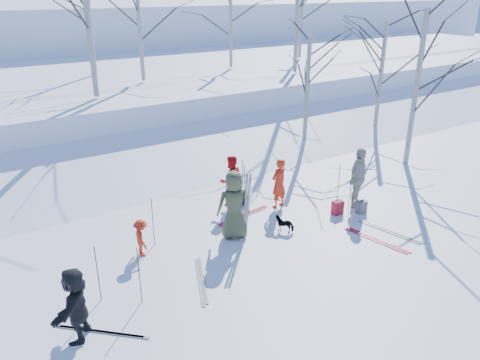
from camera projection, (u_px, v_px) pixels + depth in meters
ground at (271, 243)px, 12.40m from camera, size 120.00×120.00×0.00m
snow_ramp at (162, 161)px, 17.78m from camera, size 70.00×9.49×4.12m
snow_plateau at (85, 93)px, 25.23m from camera, size 70.00×18.00×2.20m
far_hill at (16, 39)px, 41.15m from camera, size 90.00×30.00×6.00m
skier_olive_center at (234, 205)px, 12.39m from camera, size 1.07×0.88×1.89m
skier_red_north at (279, 183)px, 14.18m from camera, size 0.63×0.47×1.56m
skier_redor_behind at (231, 181)px, 14.33m from camera, size 0.80×0.64×1.60m
skier_red_seated at (141, 238)px, 11.70m from camera, size 0.43×0.67×0.98m
skier_cream_east at (358, 178)px, 14.15m from camera, size 1.20×0.83×1.88m
skier_grey_west at (76, 304)px, 8.82m from camera, size 1.16×1.43×1.53m
dog at (285, 224)px, 12.96m from camera, size 0.54×0.56×0.45m
upright_ski_left at (245, 206)px, 12.35m from camera, size 0.09×0.16×1.90m
upright_ski_right at (248, 205)px, 12.38m from camera, size 0.09×0.23×1.89m
ski_pair_a at (376, 240)px, 12.54m from camera, size 0.93×1.98×0.02m
ski_pair_b at (201, 280)px, 10.84m from camera, size 1.57×2.04×0.02m
ski_pair_c at (243, 216)px, 13.88m from camera, size 0.84×1.97×0.02m
ski_pair_d at (101, 332)px, 9.22m from camera, size 2.10×2.10×0.02m
ski_pair_e at (390, 232)px, 12.97m from camera, size 1.00×1.98×0.02m
ski_pole_a at (153, 221)px, 12.12m from camera, size 0.02×0.02×1.34m
ski_pole_b at (243, 180)px, 14.72m from camera, size 0.02×0.02×1.34m
ski_pole_c at (339, 184)px, 14.45m from camera, size 0.02×0.02×1.34m
ski_pole_d at (244, 186)px, 14.30m from camera, size 0.02×0.02×1.34m
ski_pole_e at (139, 276)px, 9.85m from camera, size 0.02×0.02×1.34m
ski_pole_f at (351, 188)px, 14.15m from camera, size 0.02×0.02×1.34m
ski_pole_g at (98, 274)px, 9.92m from camera, size 0.02×0.02×1.34m
backpack_red at (338, 208)px, 13.94m from camera, size 0.32×0.22×0.42m
backpack_grey at (361, 207)px, 14.00m from camera, size 0.30×0.20×0.38m
backpack_dark at (240, 199)px, 14.53m from camera, size 0.34×0.24×0.40m
birch_plateau_a at (302, 4)px, 27.86m from camera, size 5.00×5.00×6.29m
birch_plateau_d at (139, 23)px, 21.11m from camera, size 4.20×4.20×5.14m
birch_plateau_f at (298, 6)px, 23.11m from camera, size 5.11×5.11×6.45m
birch_plateau_g at (90, 21)px, 23.10m from camera, size 4.10×4.10×5.00m
birch_plateau_h at (231, 22)px, 24.82m from camera, size 3.87×3.87×4.68m
birch_edge_b at (416, 91)px, 16.90m from camera, size 4.55×4.55×5.64m
birch_edge_c at (380, 80)px, 20.61m from camera, size 4.09×4.09×4.98m
birch_edge_e at (307, 94)px, 18.77m from camera, size 3.81×3.81×4.59m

